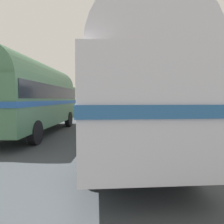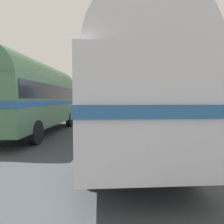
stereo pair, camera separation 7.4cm
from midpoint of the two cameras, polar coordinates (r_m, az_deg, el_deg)
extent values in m
cube|color=#353A3E|center=(7.89, 22.14, -9.80)|extent=(32.00, 26.00, 0.02)
cube|color=gray|center=(19.51, 20.77, -0.27)|extent=(31.36, 1.80, 1.10)
sphere|color=gray|center=(23.49, -12.09, 3.24)|extent=(1.14, 1.14, 1.14)
sphere|color=gray|center=(21.36, -4.19, 2.74)|extent=(0.73, 0.73, 0.73)
sphere|color=gray|center=(19.92, 4.26, 3.31)|extent=(1.18, 1.18, 1.18)
cube|color=gray|center=(19.61, 15.90, 2.76)|extent=(1.10, 1.11, 0.90)
sphere|color=gray|center=(19.12, 24.94, 2.86)|extent=(1.11, 1.11, 1.11)
cylinder|color=black|center=(9.74, -5.10, -4.08)|extent=(0.64, 0.99, 0.96)
cylinder|color=black|center=(9.93, 7.77, -3.94)|extent=(0.64, 0.99, 0.96)
cylinder|color=black|center=(4.63, -6.58, -12.79)|extent=(0.64, 0.99, 0.96)
cylinder|color=black|center=(5.03, 19.99, -11.64)|extent=(0.64, 0.99, 0.96)
cube|color=silver|center=(7.10, 3.32, 1.76)|extent=(5.56, 8.66, 2.10)
cylinder|color=silver|center=(7.14, 3.36, 10.20)|extent=(5.24, 8.27, 2.20)
cube|color=#285C94|center=(7.10, 3.32, 2.18)|extent=(5.64, 8.75, 0.20)
cube|color=black|center=(7.10, 3.34, 6.42)|extent=(5.46, 8.37, 0.64)
cube|color=silver|center=(11.40, 0.65, -1.90)|extent=(2.15, 1.06, 0.28)
cylinder|color=black|center=(14.16, -20.29, -1.87)|extent=(0.55, 1.00, 0.96)
cylinder|color=black|center=(13.45, -11.59, -2.00)|extent=(0.55, 1.00, 0.96)
cylinder|color=black|center=(8.54, -20.31, -5.39)|extent=(0.55, 1.00, 0.96)
cube|color=#416B4C|center=(11.27, -20.42, 2.24)|extent=(4.75, 8.73, 2.10)
cylinder|color=#416B4C|center=(11.30, -20.54, 7.57)|extent=(4.46, 8.35, 2.20)
cube|color=#21509A|center=(11.27, -20.43, 2.50)|extent=(4.82, 8.83, 0.20)
cube|color=black|center=(11.27, -20.49, 5.17)|extent=(4.69, 8.42, 0.64)
cube|color=silver|center=(15.33, -14.06, -0.58)|extent=(2.23, 0.82, 0.28)
cylinder|color=#5B5B60|center=(15.02, 27.49, 9.85)|extent=(0.14, 0.14, 7.07)
camera|label=1|loc=(0.04, -89.70, 0.02)|focal=32.69mm
camera|label=2|loc=(0.04, 90.30, -0.02)|focal=32.69mm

